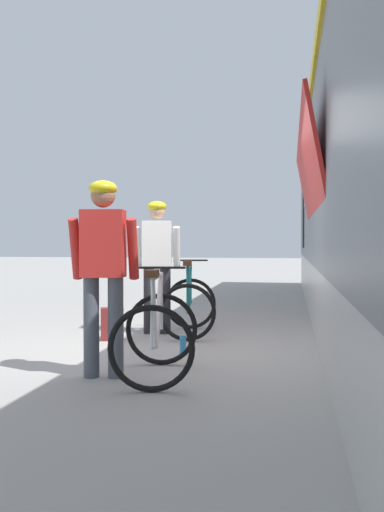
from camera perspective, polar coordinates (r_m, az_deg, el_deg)
The scene contains 7 objects.
ground_plane at distance 6.42m, azimuth -0.73°, elevation -9.49°, with size 80.00×80.00×0.00m, color #A09E99.
cyclist_near_in_white at distance 7.47m, azimuth -3.57°, elevation 0.16°, with size 0.64×0.37×1.76m.
cyclist_far_in_red at distance 5.08m, azimuth -8.99°, elevation -0.39°, with size 0.64×0.36×1.76m.
bicycle_near_teal at distance 7.40m, azimuth -0.31°, elevation -4.91°, with size 0.85×1.16×0.99m.
bicycle_far_white at distance 5.07m, azimuth -3.59°, elevation -7.79°, with size 0.86×1.16×0.99m.
backpack_on_platform at distance 7.10m, azimuth -8.11°, elevation -6.83°, with size 0.28×0.18×0.40m, color maroon.
water_bottle_near_the_bikes at distance 6.18m, azimuth -0.92°, elevation -8.96°, with size 0.07×0.07×0.20m, color #338CCC.
Camera 1 is at (1.17, -6.20, 1.20)m, focal length 39.43 mm.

